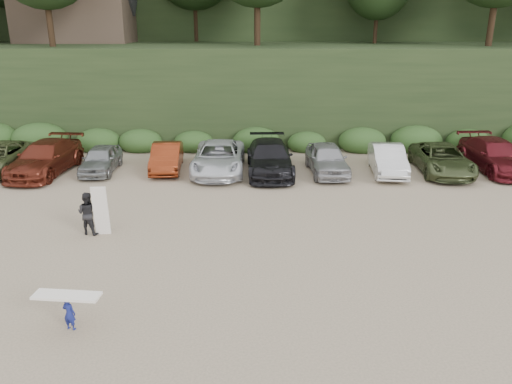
{
  "coord_description": "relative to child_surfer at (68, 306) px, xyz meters",
  "views": [
    {
      "loc": [
        1.38,
        -15.2,
        7.6
      ],
      "look_at": [
        1.27,
        3.0,
        1.3
      ],
      "focal_mm": 35.0,
      "sensor_mm": 36.0,
      "label": 1
    }
  ],
  "objects": [
    {
      "name": "ground",
      "position": [
        3.49,
        4.16,
        -0.7
      ],
      "size": [
        120.0,
        120.0,
        0.0
      ],
      "primitive_type": "plane",
      "color": "tan",
      "rests_on": "ground"
    },
    {
      "name": "parked_cars",
      "position": [
        4.56,
        14.16,
        0.07
      ],
      "size": [
        39.43,
        6.44,
        1.64
      ],
      "color": "#ADACB1",
      "rests_on": "ground"
    },
    {
      "name": "child_surfer",
      "position": [
        0.0,
        0.0,
        0.0
      ],
      "size": [
        1.74,
        0.63,
        1.02
      ],
      "color": "navy",
      "rests_on": "ground"
    },
    {
      "name": "adult_surfer",
      "position": [
        -1.43,
        6.1,
        0.13
      ],
      "size": [
        1.28,
        0.79,
        1.92
      ],
      "color": "black",
      "rests_on": "ground"
    }
  ]
}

